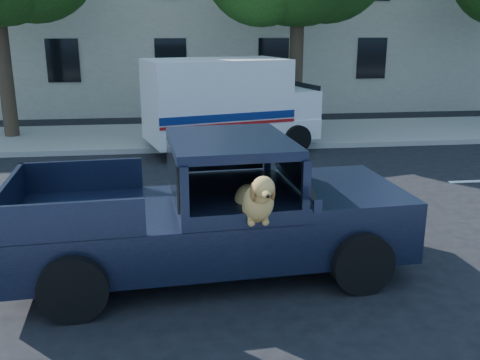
% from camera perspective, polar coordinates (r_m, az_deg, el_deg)
% --- Properties ---
extents(ground, '(120.00, 120.00, 0.00)m').
position_cam_1_polar(ground, '(8.39, -13.43, -8.52)').
color(ground, black).
rests_on(ground, ground).
extents(far_sidewalk, '(60.00, 4.00, 0.15)m').
position_cam_1_polar(far_sidewalk, '(17.15, -10.44, 4.53)').
color(far_sidewalk, gray).
rests_on(far_sidewalk, ground).
extents(lane_stripes, '(21.60, 0.14, 0.01)m').
position_cam_1_polar(lane_stripes, '(11.56, -1.87, -1.16)').
color(lane_stripes, silver).
rests_on(lane_stripes, ground).
extents(building_main, '(26.00, 6.00, 9.00)m').
position_cam_1_polar(building_main, '(24.20, -2.63, 18.59)').
color(building_main, beige).
rests_on(building_main, ground).
extents(pickup_truck, '(5.59, 2.91, 1.95)m').
position_cam_1_polar(pickup_truck, '(7.67, -3.60, -5.11)').
color(pickup_truck, black).
rests_on(pickup_truck, ground).
extents(mail_truck, '(5.09, 3.37, 2.57)m').
position_cam_1_polar(mail_truck, '(15.26, -1.39, 7.38)').
color(mail_truck, silver).
rests_on(mail_truck, ground).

